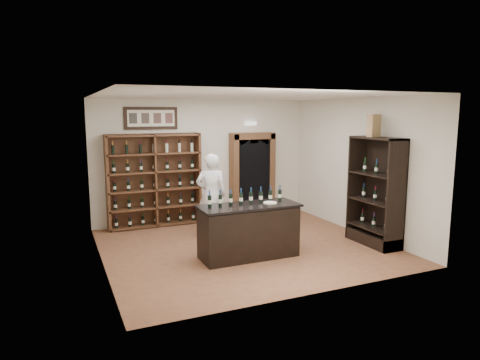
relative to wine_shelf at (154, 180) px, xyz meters
name	(u,v)px	position (x,y,z in m)	size (l,w,h in m)	color
floor	(245,246)	(1.30, -2.33, -1.10)	(5.50, 5.50, 0.00)	brown
ceiling	(245,96)	(1.30, -2.33, 1.90)	(5.50, 5.50, 0.00)	white
wall_back	(204,160)	(1.30, 0.17, 0.40)	(5.50, 0.04, 3.00)	beige
wall_left	(99,182)	(-1.45, -2.33, 0.40)	(0.04, 5.00, 3.00)	beige
wall_right	(358,166)	(4.05, -2.33, 0.40)	(0.04, 5.00, 3.00)	beige
wine_shelf	(154,180)	(0.00, 0.00, 0.00)	(2.20, 0.38, 2.20)	#56301D
framed_picture	(151,118)	(0.00, 0.14, 1.45)	(1.25, 0.04, 0.52)	black
arched_doorway	(252,173)	(2.55, 0.00, 0.04)	(1.17, 0.35, 2.17)	black
emergency_light	(251,124)	(2.55, 0.09, 1.30)	(0.30, 0.10, 0.10)	white
tasting_counter	(249,231)	(1.10, -2.93, -0.61)	(1.88, 0.78, 1.00)	black
counter_bottle_0	(210,201)	(0.38, -2.81, 0.01)	(0.07, 0.07, 0.30)	black
counter_bottle_1	(220,200)	(0.59, -2.81, 0.01)	(0.07, 0.07, 0.30)	black
counter_bottle_2	(231,199)	(0.79, -2.81, 0.01)	(0.07, 0.07, 0.30)	black
counter_bottle_3	(241,198)	(1.00, -2.81, 0.01)	(0.07, 0.07, 0.30)	black
counter_bottle_4	(251,197)	(1.20, -2.81, 0.01)	(0.07, 0.07, 0.30)	black
counter_bottle_5	(261,197)	(1.41, -2.81, 0.01)	(0.07, 0.07, 0.30)	black
counter_bottle_6	(270,196)	(1.61, -2.81, 0.01)	(0.07, 0.07, 0.30)	black
counter_bottle_7	(280,195)	(1.82, -2.81, 0.01)	(0.07, 0.07, 0.30)	black
side_cabinet	(376,208)	(3.82, -3.23, -0.35)	(0.48, 1.20, 2.20)	black
shopkeeper	(211,195)	(0.95, -1.30, -0.19)	(0.66, 0.43, 1.81)	white
plate	(270,203)	(1.52, -2.97, -0.09)	(0.25, 0.25, 0.02)	white
wine_crate	(374,126)	(3.77, -3.12, 1.32)	(0.32, 0.13, 0.45)	tan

